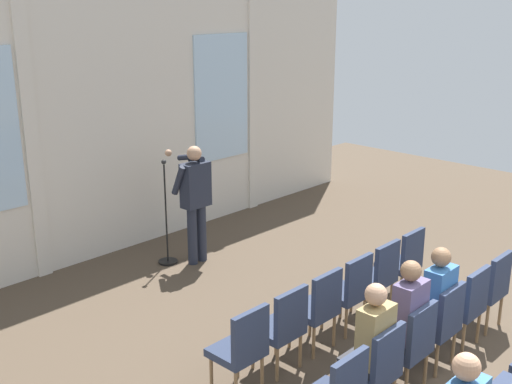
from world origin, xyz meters
TOP-DOWN VIEW (x-y plane):
  - rear_partition at (0.02, 6.59)m, footprint 10.50×0.14m
  - speaker at (0.42, 5.34)m, footprint 0.50×0.69m
  - mic_stand at (0.10, 5.61)m, footprint 0.28×0.28m
  - chair_r0_c0 at (-1.46, 2.53)m, footprint 0.46×0.44m
  - chair_r0_c1 at (-0.88, 2.53)m, footprint 0.46×0.44m
  - chair_r0_c2 at (-0.29, 2.53)m, footprint 0.46×0.44m
  - chair_r0_c3 at (0.29, 2.53)m, footprint 0.46×0.44m
  - chair_r0_c4 at (0.88, 2.53)m, footprint 0.46×0.44m
  - chair_r0_c5 at (1.46, 2.53)m, footprint 0.46×0.44m
  - chair_r1_c1 at (-0.88, 1.40)m, footprint 0.46×0.44m
  - audience_r1_c1 at (-0.88, 1.48)m, footprint 0.36×0.39m
  - chair_r1_c2 at (-0.29, 1.40)m, footprint 0.46×0.44m
  - audience_r1_c2 at (-0.29, 1.48)m, footprint 0.36×0.39m
  - chair_r1_c3 at (0.29, 1.40)m, footprint 0.46×0.44m
  - audience_r1_c3 at (0.29, 1.48)m, footprint 0.36×0.39m
  - chair_r1_c4 at (0.88, 1.40)m, footprint 0.46×0.44m
  - chair_r1_c5 at (1.46, 1.40)m, footprint 0.46×0.44m

SIDE VIEW (x-z plane):
  - mic_stand at x=0.10m, z-range -0.44..1.11m
  - chair_r0_c0 at x=-1.46m, z-range 0.06..1.00m
  - chair_r0_c1 at x=-0.88m, z-range 0.06..1.00m
  - chair_r0_c2 at x=-0.29m, z-range 0.06..1.00m
  - chair_r0_c3 at x=0.29m, z-range 0.06..1.00m
  - chair_r0_c4 at x=0.88m, z-range 0.06..1.00m
  - chair_r0_c5 at x=1.46m, z-range 0.06..1.00m
  - chair_r1_c1 at x=-0.88m, z-range 0.06..1.00m
  - chair_r1_c2 at x=-0.29m, z-range 0.06..1.00m
  - chair_r1_c3 at x=0.29m, z-range 0.06..1.00m
  - chair_r1_c4 at x=0.88m, z-range 0.06..1.00m
  - chair_r1_c5 at x=1.46m, z-range 0.06..1.00m
  - audience_r1_c1 at x=-0.88m, z-range 0.07..1.40m
  - audience_r1_c3 at x=0.29m, z-range 0.07..1.40m
  - audience_r1_c2 at x=-0.29m, z-range 0.07..1.44m
  - speaker at x=0.42m, z-range 0.14..1.88m
  - rear_partition at x=0.02m, z-range 0.01..3.95m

